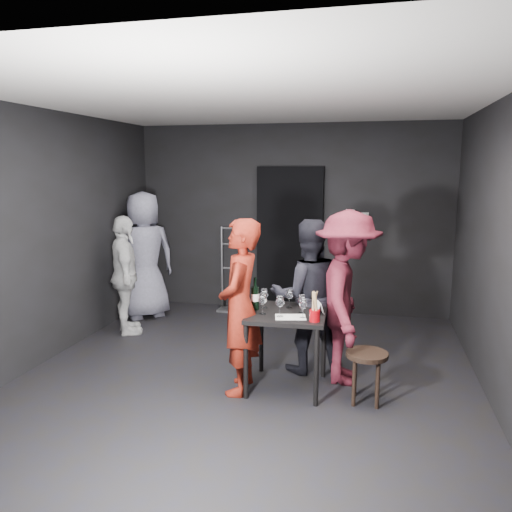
% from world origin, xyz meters
% --- Properties ---
extents(floor, '(4.50, 5.00, 0.02)m').
position_xyz_m(floor, '(0.00, 0.00, 0.00)').
color(floor, black).
rests_on(floor, ground).
extents(ceiling, '(4.50, 5.00, 0.02)m').
position_xyz_m(ceiling, '(0.00, 0.00, 2.70)').
color(ceiling, silver).
rests_on(ceiling, ground).
extents(wall_back, '(4.50, 0.04, 2.70)m').
position_xyz_m(wall_back, '(0.00, 2.50, 1.35)').
color(wall_back, black).
rests_on(wall_back, ground).
extents(wall_front, '(4.50, 0.04, 2.70)m').
position_xyz_m(wall_front, '(0.00, -2.50, 1.35)').
color(wall_front, black).
rests_on(wall_front, ground).
extents(wall_left, '(0.04, 5.00, 2.70)m').
position_xyz_m(wall_left, '(-2.25, 0.00, 1.35)').
color(wall_left, black).
rests_on(wall_left, ground).
extents(wall_right, '(0.04, 5.00, 2.70)m').
position_xyz_m(wall_right, '(2.25, 0.00, 1.35)').
color(wall_right, black).
rests_on(wall_right, ground).
extents(doorway, '(0.95, 0.10, 2.10)m').
position_xyz_m(doorway, '(0.00, 2.44, 1.05)').
color(doorway, black).
rests_on(doorway, ground).
extents(wallbox_upper, '(0.12, 0.06, 0.12)m').
position_xyz_m(wallbox_upper, '(0.85, 2.45, 1.45)').
color(wallbox_upper, '#B7B7B2').
rests_on(wallbox_upper, wall_back).
extents(wallbox_lower, '(0.10, 0.06, 0.14)m').
position_xyz_m(wallbox_lower, '(1.05, 2.45, 1.40)').
color(wallbox_lower, '#B7B7B2').
rests_on(wallbox_lower, wall_back).
extents(hand_truck, '(0.41, 0.35, 1.23)m').
position_xyz_m(hand_truck, '(-0.81, 2.29, 0.22)').
color(hand_truck, '#B2B2B7').
rests_on(hand_truck, floor).
extents(tasting_table, '(0.72, 0.72, 0.75)m').
position_xyz_m(tasting_table, '(0.42, -0.15, 0.65)').
color(tasting_table, black).
rests_on(tasting_table, floor).
extents(stool, '(0.37, 0.37, 0.47)m').
position_xyz_m(stool, '(1.16, -0.30, 0.38)').
color(stool, black).
rests_on(stool, floor).
extents(server_red, '(0.46, 0.67, 1.78)m').
position_xyz_m(server_red, '(0.00, -0.31, 0.89)').
color(server_red, maroon).
rests_on(server_red, floor).
extents(woman_black, '(0.90, 0.67, 1.66)m').
position_xyz_m(woman_black, '(0.55, 0.31, 0.83)').
color(woman_black, black).
rests_on(woman_black, floor).
extents(man_maroon, '(0.64, 1.26, 1.90)m').
position_xyz_m(man_maroon, '(0.95, 0.15, 0.95)').
color(man_maroon, maroon).
rests_on(man_maroon, floor).
extents(bystander_cream, '(0.83, 0.97, 1.50)m').
position_xyz_m(bystander_cream, '(-1.83, 0.95, 0.75)').
color(bystander_cream, white).
rests_on(bystander_cream, floor).
extents(bystander_grey, '(1.11, 1.11, 2.08)m').
position_xyz_m(bystander_grey, '(-1.91, 1.67, 1.04)').
color(bystander_grey, gray).
rests_on(bystander_grey, floor).
extents(tasting_mat, '(0.31, 0.24, 0.00)m').
position_xyz_m(tasting_mat, '(0.48, -0.32, 0.75)').
color(tasting_mat, white).
rests_on(tasting_mat, tasting_table).
extents(wine_glass_a, '(0.08, 0.08, 0.21)m').
position_xyz_m(wine_glass_a, '(0.21, -0.28, 0.86)').
color(wine_glass_a, white).
rests_on(wine_glass_a, tasting_table).
extents(wine_glass_b, '(0.10, 0.10, 0.21)m').
position_xyz_m(wine_glass_b, '(0.18, -0.07, 0.85)').
color(wine_glass_b, white).
rests_on(wine_glass_b, tasting_table).
extents(wine_glass_c, '(0.09, 0.09, 0.19)m').
position_xyz_m(wine_glass_c, '(0.41, -0.01, 0.85)').
color(wine_glass_c, white).
rests_on(wine_glass_c, tasting_table).
extents(wine_glass_d, '(0.10, 0.10, 0.21)m').
position_xyz_m(wine_glass_d, '(0.38, -0.33, 0.86)').
color(wine_glass_d, white).
rests_on(wine_glass_d, tasting_table).
extents(wine_glass_e, '(0.07, 0.07, 0.19)m').
position_xyz_m(wine_glass_e, '(0.59, -0.31, 0.85)').
color(wine_glass_e, white).
rests_on(wine_glass_e, tasting_table).
extents(wine_glass_f, '(0.09, 0.09, 0.19)m').
position_xyz_m(wine_glass_f, '(0.55, -0.15, 0.84)').
color(wine_glass_f, white).
rests_on(wine_glass_f, tasting_table).
extents(wine_bottle, '(0.08, 0.08, 0.31)m').
position_xyz_m(wine_bottle, '(0.11, -0.15, 0.87)').
color(wine_bottle, black).
rests_on(wine_bottle, tasting_table).
extents(breadstick_cup, '(0.09, 0.09, 0.29)m').
position_xyz_m(breadstick_cup, '(0.70, -0.39, 0.88)').
color(breadstick_cup, '#A0050C').
rests_on(breadstick_cup, tasting_table).
extents(reserved_card, '(0.13, 0.16, 0.11)m').
position_xyz_m(reserved_card, '(0.70, -0.12, 0.80)').
color(reserved_card, white).
rests_on(reserved_card, tasting_table).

